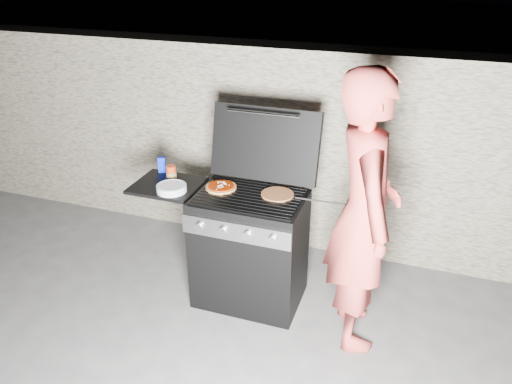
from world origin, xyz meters
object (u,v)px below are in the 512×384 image
(gas_grill, at_px, (220,243))
(person, at_px, (364,214))
(sauce_jar, at_px, (171,173))
(pizza_topped, at_px, (221,187))

(gas_grill, relative_size, person, 0.69)
(sauce_jar, relative_size, person, 0.06)
(gas_grill, relative_size, pizza_topped, 5.83)
(sauce_jar, bearing_deg, person, -7.23)
(gas_grill, xyz_separation_m, sauce_jar, (-0.42, 0.08, 0.51))
(gas_grill, height_order, person, person)
(pizza_topped, bearing_deg, sauce_jar, 176.35)
(pizza_topped, distance_m, sauce_jar, 0.43)
(sauce_jar, bearing_deg, gas_grill, -10.47)
(sauce_jar, height_order, person, person)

